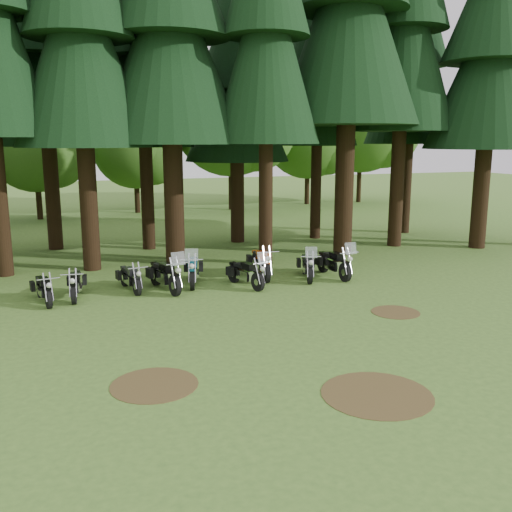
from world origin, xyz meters
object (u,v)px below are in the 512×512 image
(motorcycle_0, at_px, (44,290))
(motorcycle_5, at_px, (246,274))
(motorcycle_6, at_px, (261,264))
(motorcycle_7, at_px, (307,266))
(motorcycle_1, at_px, (76,285))
(motorcycle_3, at_px, (165,276))
(motorcycle_4, at_px, (193,270))
(motorcycle_8, at_px, (334,264))
(motorcycle_2, at_px, (130,278))

(motorcycle_0, xyz_separation_m, motorcycle_5, (6.44, -0.34, 0.03))
(motorcycle_0, height_order, motorcycle_6, motorcycle_6)
(motorcycle_0, bearing_deg, motorcycle_7, -10.06)
(motorcycle_1, xyz_separation_m, motorcycle_3, (2.82, -0.12, 0.07))
(motorcycle_4, bearing_deg, motorcycle_8, 7.70)
(motorcycle_7, bearing_deg, motorcycle_1, -163.18)
(motorcycle_4, xyz_separation_m, motorcycle_6, (2.56, 0.14, 0.01))
(motorcycle_0, height_order, motorcycle_1, motorcycle_1)
(motorcycle_5, height_order, motorcycle_8, motorcycle_8)
(motorcycle_1, bearing_deg, motorcycle_6, 12.36)
(motorcycle_0, distance_m, motorcycle_2, 2.75)
(motorcycle_2, bearing_deg, motorcycle_5, -21.51)
(motorcycle_2, relative_size, motorcycle_8, 0.86)
(motorcycle_6, relative_size, motorcycle_8, 1.04)
(motorcycle_0, height_order, motorcycle_3, motorcycle_3)
(motorcycle_1, distance_m, motorcycle_2, 1.77)
(motorcycle_0, relative_size, motorcycle_1, 0.97)
(motorcycle_5, height_order, motorcycle_6, motorcycle_5)
(motorcycle_4, height_order, motorcycle_6, motorcycle_4)
(motorcycle_1, xyz_separation_m, motorcycle_4, (3.90, 0.37, 0.06))
(motorcycle_2, bearing_deg, motorcycle_1, -179.29)
(motorcycle_2, xyz_separation_m, motorcycle_5, (3.74, -0.87, 0.03))
(motorcycle_4, bearing_deg, motorcycle_3, -139.22)
(motorcycle_0, bearing_deg, motorcycle_3, -7.69)
(motorcycle_1, bearing_deg, motorcycle_0, -157.63)
(motorcycle_2, distance_m, motorcycle_8, 7.26)
(motorcycle_3, xyz_separation_m, motorcycle_4, (1.08, 0.49, -0.01))
(motorcycle_0, xyz_separation_m, motorcycle_8, (9.92, -0.15, 0.07))
(motorcycle_1, height_order, motorcycle_3, motorcycle_3)
(motorcycle_1, xyz_separation_m, motorcycle_8, (8.98, -0.40, 0.06))
(motorcycle_4, distance_m, motorcycle_7, 4.09)
(motorcycle_4, height_order, motorcycle_8, motorcycle_4)
(motorcycle_4, bearing_deg, motorcycle_6, 19.31)
(motorcycle_8, bearing_deg, motorcycle_1, 175.75)
(motorcycle_4, relative_size, motorcycle_5, 1.09)
(motorcycle_2, xyz_separation_m, motorcycle_6, (4.72, 0.22, 0.08))
(motorcycle_5, bearing_deg, motorcycle_8, -11.26)
(motorcycle_8, bearing_deg, motorcycle_6, 158.55)
(motorcycle_2, height_order, motorcycle_6, motorcycle_6)
(motorcycle_3, height_order, motorcycle_7, motorcycle_3)
(motorcycle_3, distance_m, motorcycle_7, 5.12)
(motorcycle_1, relative_size, motorcycle_3, 0.86)
(motorcycle_0, xyz_separation_m, motorcycle_7, (8.89, -0.08, 0.04))
(motorcycle_2, height_order, motorcycle_4, motorcycle_4)
(motorcycle_2, bearing_deg, motorcycle_7, -14.02)
(motorcycle_5, relative_size, motorcycle_6, 0.88)
(motorcycle_5, xyz_separation_m, motorcycle_8, (3.49, 0.19, 0.04))
(motorcycle_6, bearing_deg, motorcycle_2, -169.40)
(motorcycle_6, bearing_deg, motorcycle_7, -21.51)
(motorcycle_4, distance_m, motorcycle_8, 5.13)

